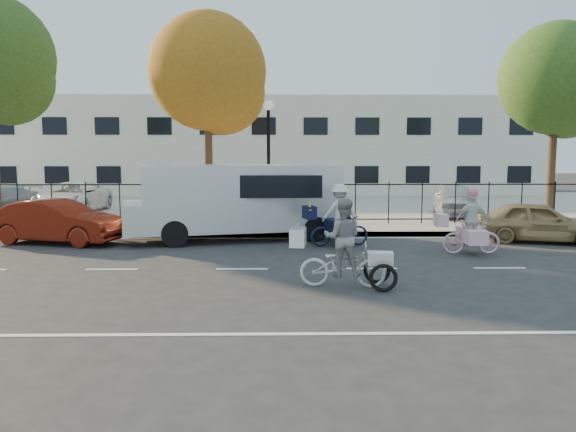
{
  "coord_description": "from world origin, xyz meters",
  "views": [
    {
      "loc": [
        0.84,
        -12.76,
        2.68
      ],
      "look_at": [
        1.08,
        1.2,
        1.1
      ],
      "focal_mm": 35.0,
      "sensor_mm": 36.0,
      "label": 1
    }
  ],
  "objects_px": {
    "zebra_trike": "(343,253)",
    "white_van": "(237,198)",
    "lamppost": "(268,140)",
    "gold_sedan": "(538,222)",
    "pedestrian": "(166,205)",
    "bull_bike": "(339,221)",
    "red_sedan": "(57,222)",
    "unicorn_bike": "(471,230)",
    "lot_car_d": "(454,199)",
    "lot_car_b": "(73,197)",
    "lot_car_c": "(212,198)"
  },
  "relations": [
    {
      "from": "lot_car_c",
      "to": "lot_car_d",
      "type": "relative_size",
      "value": 0.97
    },
    {
      "from": "unicorn_bike",
      "to": "pedestrian",
      "type": "relative_size",
      "value": 1.06
    },
    {
      "from": "bull_bike",
      "to": "pedestrian",
      "type": "bearing_deg",
      "value": 53.34
    },
    {
      "from": "zebra_trike",
      "to": "pedestrian",
      "type": "distance_m",
      "value": 8.96
    },
    {
      "from": "gold_sedan",
      "to": "lot_car_d",
      "type": "bearing_deg",
      "value": 23.44
    },
    {
      "from": "gold_sedan",
      "to": "lot_car_b",
      "type": "xyz_separation_m",
      "value": [
        -16.51,
        7.25,
        0.18
      ]
    },
    {
      "from": "zebra_trike",
      "to": "white_van",
      "type": "xyz_separation_m",
      "value": [
        -2.55,
        6.26,
        0.58
      ]
    },
    {
      "from": "lamppost",
      "to": "pedestrian",
      "type": "xyz_separation_m",
      "value": [
        -3.35,
        -1.11,
        -2.13
      ]
    },
    {
      "from": "pedestrian",
      "to": "red_sedan",
      "type": "bearing_deg",
      "value": 15.46
    },
    {
      "from": "zebra_trike",
      "to": "lot_car_c",
      "type": "xyz_separation_m",
      "value": [
        -4.11,
        12.67,
        0.08
      ]
    },
    {
      "from": "pedestrian",
      "to": "lot_car_d",
      "type": "height_order",
      "value": "pedestrian"
    },
    {
      "from": "pedestrian",
      "to": "zebra_trike",
      "type": "bearing_deg",
      "value": 105.65
    },
    {
      "from": "zebra_trike",
      "to": "lot_car_d",
      "type": "height_order",
      "value": "zebra_trike"
    },
    {
      "from": "red_sedan",
      "to": "lot_car_d",
      "type": "height_order",
      "value": "lot_car_d"
    },
    {
      "from": "pedestrian",
      "to": "lot_car_c",
      "type": "xyz_separation_m",
      "value": [
        0.87,
        5.22,
        -0.21
      ]
    },
    {
      "from": "gold_sedan",
      "to": "lot_car_d",
      "type": "relative_size",
      "value": 0.93
    },
    {
      "from": "unicorn_bike",
      "to": "lot_car_d",
      "type": "height_order",
      "value": "unicorn_bike"
    },
    {
      "from": "lot_car_b",
      "to": "bull_bike",
      "type": "bearing_deg",
      "value": -35.98
    },
    {
      "from": "lamppost",
      "to": "white_van",
      "type": "height_order",
      "value": "lamppost"
    },
    {
      "from": "zebra_trike",
      "to": "lamppost",
      "type": "bearing_deg",
      "value": 18.2
    },
    {
      "from": "lot_car_b",
      "to": "lot_car_d",
      "type": "xyz_separation_m",
      "value": [
        15.78,
        -1.5,
        0.01
      ]
    },
    {
      "from": "red_sedan",
      "to": "lot_car_d",
      "type": "distance_m",
      "value": 14.77
    },
    {
      "from": "gold_sedan",
      "to": "white_van",
      "type": "bearing_deg",
      "value": 101.78
    },
    {
      "from": "lot_car_c",
      "to": "lot_car_d",
      "type": "distance_m",
      "value": 9.98
    },
    {
      "from": "lamppost",
      "to": "lot_car_d",
      "type": "xyz_separation_m",
      "value": [
        7.4,
        2.75,
        -2.3
      ]
    },
    {
      "from": "unicorn_bike",
      "to": "lot_car_c",
      "type": "xyz_separation_m",
      "value": [
        -7.91,
        9.08,
        0.12
      ]
    },
    {
      "from": "white_van",
      "to": "unicorn_bike",
      "type": "bearing_deg",
      "value": -35.67
    },
    {
      "from": "unicorn_bike",
      "to": "pedestrian",
      "type": "height_order",
      "value": "pedestrian"
    },
    {
      "from": "red_sedan",
      "to": "lot_car_c",
      "type": "distance_m",
      "value": 8.03
    },
    {
      "from": "unicorn_bike",
      "to": "lot_car_b",
      "type": "height_order",
      "value": "unicorn_bike"
    },
    {
      "from": "red_sedan",
      "to": "unicorn_bike",
      "type": "bearing_deg",
      "value": -85.38
    },
    {
      "from": "zebra_trike",
      "to": "white_van",
      "type": "bearing_deg",
      "value": 29.62
    },
    {
      "from": "unicorn_bike",
      "to": "lot_car_b",
      "type": "distance_m",
      "value": 16.59
    },
    {
      "from": "lamppost",
      "to": "pedestrian",
      "type": "distance_m",
      "value": 4.12
    },
    {
      "from": "zebra_trike",
      "to": "unicorn_bike",
      "type": "xyz_separation_m",
      "value": [
        3.8,
        3.59,
        -0.04
      ]
    },
    {
      "from": "bull_bike",
      "to": "red_sedan",
      "type": "bearing_deg",
      "value": 73.89
    },
    {
      "from": "lot_car_c",
      "to": "gold_sedan",
      "type": "bearing_deg",
      "value": -37.55
    },
    {
      "from": "zebra_trike",
      "to": "bull_bike",
      "type": "distance_m",
      "value": 4.97
    },
    {
      "from": "gold_sedan",
      "to": "pedestrian",
      "type": "height_order",
      "value": "pedestrian"
    },
    {
      "from": "bull_bike",
      "to": "lot_car_b",
      "type": "bearing_deg",
      "value": 41.12
    },
    {
      "from": "red_sedan",
      "to": "lot_car_c",
      "type": "height_order",
      "value": "lot_car_c"
    },
    {
      "from": "zebra_trike",
      "to": "unicorn_bike",
      "type": "height_order",
      "value": "zebra_trike"
    },
    {
      "from": "unicorn_bike",
      "to": "red_sedan",
      "type": "height_order",
      "value": "unicorn_bike"
    },
    {
      "from": "bull_bike",
      "to": "lot_car_d",
      "type": "distance_m",
      "value": 8.3
    },
    {
      "from": "lamppost",
      "to": "lot_car_c",
      "type": "distance_m",
      "value": 5.35
    },
    {
      "from": "lamppost",
      "to": "lot_car_c",
      "type": "height_order",
      "value": "lamppost"
    },
    {
      "from": "unicorn_bike",
      "to": "red_sedan",
      "type": "relative_size",
      "value": 0.44
    },
    {
      "from": "red_sedan",
      "to": "gold_sedan",
      "type": "height_order",
      "value": "red_sedan"
    },
    {
      "from": "lot_car_b",
      "to": "lot_car_c",
      "type": "height_order",
      "value": "lot_car_b"
    },
    {
      "from": "lot_car_c",
      "to": "lamppost",
      "type": "bearing_deg",
      "value": -62.63
    }
  ]
}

